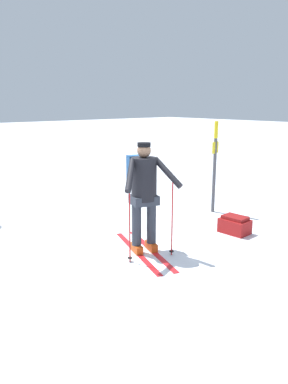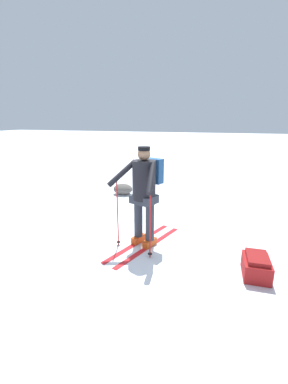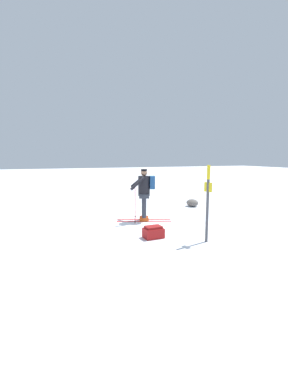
% 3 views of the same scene
% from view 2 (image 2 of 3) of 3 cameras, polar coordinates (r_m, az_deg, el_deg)
% --- Properties ---
extents(ground_plane, '(80.00, 80.00, 0.00)m').
position_cam_2_polar(ground_plane, '(4.90, -3.42, -10.52)').
color(ground_plane, white).
extents(skier, '(1.04, 1.85, 1.75)m').
position_cam_2_polar(skier, '(4.37, 0.15, 0.68)').
color(skier, red).
rests_on(skier, ground_plane).
extents(dropped_backpack, '(0.39, 0.53, 0.32)m').
position_cam_2_polar(dropped_backpack, '(4.14, 23.68, -14.87)').
color(dropped_backpack, maroon).
rests_on(dropped_backpack, ground_plane).
extents(rock_boulder, '(0.57, 0.49, 0.32)m').
position_cam_2_polar(rock_boulder, '(7.70, -4.71, 0.66)').
color(rock_boulder, '#5B5651').
rests_on(rock_boulder, ground_plane).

